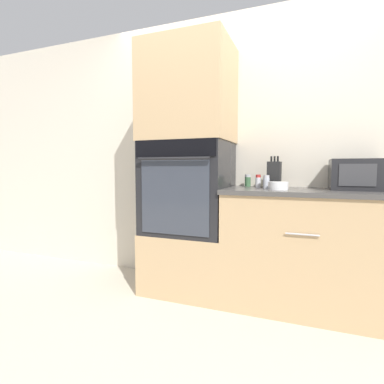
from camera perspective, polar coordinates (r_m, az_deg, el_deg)
name	(u,v)px	position (r m, az deg, el deg)	size (l,w,h in m)	color
ground_plane	(218,311)	(2.48, 5.03, -21.58)	(12.00, 12.00, 0.00)	beige
wall_back	(238,151)	(2.85, 8.76, 7.66)	(8.00, 0.05, 2.50)	beige
oven_cabinet_base	(188,261)	(2.76, -0.70, -12.95)	(0.74, 0.60, 0.53)	tan
wall_oven	(188,188)	(2.64, -0.74, 0.84)	(0.71, 0.64, 0.79)	black
oven_cabinet_upper	(188,94)	(2.71, -0.73, 18.19)	(0.74, 0.60, 0.83)	tan
counter_unit	(302,249)	(2.52, 20.28, -10.11)	(1.20, 0.63, 0.93)	tan
microwave	(357,174)	(2.57, 28.95, 2.94)	(0.38, 0.35, 0.23)	#232326
knife_block	(274,175)	(2.58, 15.40, 3.21)	(0.10, 0.16, 0.26)	black
bowl	(278,186)	(2.36, 16.09, 1.15)	(0.15, 0.15, 0.06)	white
condiment_jar_near	(248,181)	(2.72, 10.57, 2.15)	(0.05, 0.05, 0.11)	#427047
condiment_jar_mid	(258,181)	(2.55, 12.49, 2.00)	(0.04, 0.04, 0.11)	silver
condiment_jar_far	(266,182)	(2.46, 13.96, 1.85)	(0.05, 0.05, 0.11)	silver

